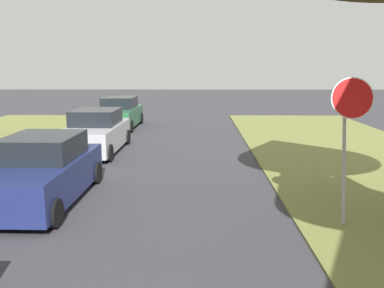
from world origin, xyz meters
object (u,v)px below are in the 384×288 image
(stop_sign_far, at_px, (350,119))
(parked_sedan_silver, at_px, (96,133))
(parked_sedan_green, at_px, (119,114))
(parked_sedan_navy, at_px, (42,172))

(stop_sign_far, xyz_separation_m, parked_sedan_silver, (-6.77, 7.53, -1.45))
(parked_sedan_silver, height_order, parked_sedan_green, same)
(stop_sign_far, distance_m, parked_sedan_green, 15.65)
(parked_sedan_silver, distance_m, parked_sedan_green, 6.38)
(stop_sign_far, relative_size, parked_sedan_silver, 0.66)
(parked_sedan_silver, bearing_deg, parked_sedan_green, 92.31)
(stop_sign_far, height_order, parked_sedan_green, stop_sign_far)
(parked_sedan_navy, height_order, parked_sedan_silver, same)
(parked_sedan_silver, relative_size, parked_sedan_green, 1.00)
(parked_sedan_navy, distance_m, parked_sedan_silver, 5.99)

